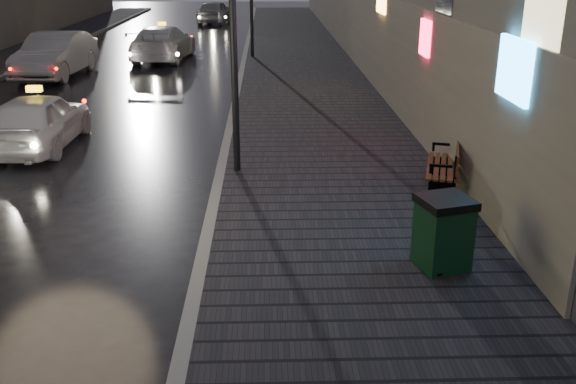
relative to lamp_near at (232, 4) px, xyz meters
name	(u,v)px	position (x,y,z in m)	size (l,w,h in m)	color
ground	(64,339)	(-1.85, -6.00, -3.49)	(120.00, 120.00, 0.00)	black
sidewalk	(300,61)	(2.05, 15.00, -3.41)	(4.60, 58.00, 0.15)	black
curb	(244,62)	(-0.35, 15.00, -3.41)	(0.20, 58.00, 0.15)	slate
sidewalk_far	(3,63)	(-10.55, 15.00, -3.41)	(2.40, 58.00, 0.15)	black
curb_far	(34,63)	(-9.25, 15.00, -3.41)	(0.20, 58.00, 0.15)	slate
lamp_near	(232,4)	(0.00, 0.00, 0.00)	(0.36, 0.36, 5.28)	black
bench	(447,165)	(4.07, -1.21, -2.89)	(1.05, 1.83, 0.89)	black
trash_bin	(443,232)	(3.11, -4.52, -2.80)	(0.85, 0.85, 1.05)	black
taxi_near	(38,120)	(-4.81, 2.33, -2.81)	(1.60, 3.98, 1.35)	white
car_left_mid	(55,55)	(-7.37, 12.09, -2.67)	(1.72, 4.94, 1.63)	gray
taxi_mid	(163,43)	(-3.91, 16.09, -2.74)	(2.09, 5.14, 1.49)	silver
car_far	(215,12)	(-2.85, 32.13, -2.73)	(1.80, 4.47, 1.52)	gray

